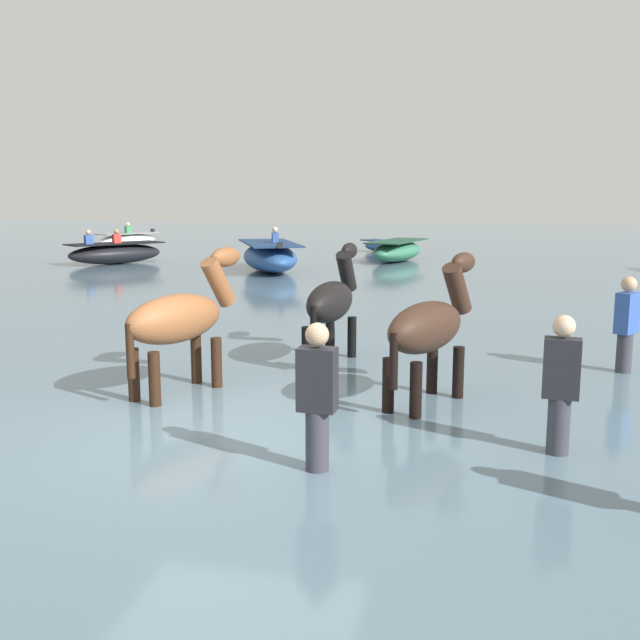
{
  "coord_description": "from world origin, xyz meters",
  "views": [
    {
      "loc": [
        2.25,
        -6.55,
        2.67
      ],
      "look_at": [
        0.15,
        3.86,
        0.86
      ],
      "focal_mm": 41.06,
      "sensor_mm": 36.0,
      "label": 1
    }
  ],
  "objects_px": {
    "horse_lead_black": "(332,304)",
    "horse_flank_chestnut": "(180,322)",
    "boat_distant_east": "(397,251)",
    "boat_distant_west": "(115,253)",
    "boat_near_starboard": "(270,257)",
    "boat_far_inshore": "(128,240)",
    "boat_far_offshore": "(386,247)",
    "person_wading_close": "(625,334)",
    "person_onlooker_right": "(560,399)",
    "person_wading_mid": "(317,412)",
    "horse_trailing_dark_bay": "(429,331)"
  },
  "relations": [
    {
      "from": "horse_lead_black",
      "to": "boat_far_offshore",
      "type": "relative_size",
      "value": 0.82
    },
    {
      "from": "horse_flank_chestnut",
      "to": "boat_far_offshore",
      "type": "height_order",
      "value": "horse_flank_chestnut"
    },
    {
      "from": "horse_lead_black",
      "to": "person_wading_mid",
      "type": "bearing_deg",
      "value": -81.2
    },
    {
      "from": "boat_distant_east",
      "to": "boat_distant_west",
      "type": "relative_size",
      "value": 1.15
    },
    {
      "from": "boat_distant_west",
      "to": "boat_far_offshore",
      "type": "height_order",
      "value": "boat_distant_west"
    },
    {
      "from": "horse_flank_chestnut",
      "to": "boat_distant_east",
      "type": "distance_m",
      "value": 18.09
    },
    {
      "from": "boat_distant_east",
      "to": "person_wading_mid",
      "type": "distance_m",
      "value": 20.24
    },
    {
      "from": "person_wading_mid",
      "to": "person_wading_close",
      "type": "bearing_deg",
      "value": 52.33
    },
    {
      "from": "boat_distant_west",
      "to": "person_onlooker_right",
      "type": "height_order",
      "value": "person_onlooker_right"
    },
    {
      "from": "horse_lead_black",
      "to": "horse_flank_chestnut",
      "type": "relative_size",
      "value": 0.98
    },
    {
      "from": "boat_far_inshore",
      "to": "person_wading_close",
      "type": "height_order",
      "value": "person_wading_close"
    },
    {
      "from": "horse_lead_black",
      "to": "boat_distant_east",
      "type": "xyz_separation_m",
      "value": [
        -0.64,
        16.14,
        -0.45
      ]
    },
    {
      "from": "boat_far_offshore",
      "to": "person_onlooker_right",
      "type": "relative_size",
      "value": 1.48
    },
    {
      "from": "boat_far_offshore",
      "to": "person_wading_close",
      "type": "bearing_deg",
      "value": -74.84
    },
    {
      "from": "boat_near_starboard",
      "to": "boat_distant_west",
      "type": "relative_size",
      "value": 1.31
    },
    {
      "from": "horse_flank_chestnut",
      "to": "person_wading_mid",
      "type": "relative_size",
      "value": 1.25
    },
    {
      "from": "horse_trailing_dark_bay",
      "to": "horse_flank_chestnut",
      "type": "bearing_deg",
      "value": -177.78
    },
    {
      "from": "person_onlooker_right",
      "to": "boat_far_inshore",
      "type": "bearing_deg",
      "value": 123.46
    },
    {
      "from": "horse_flank_chestnut",
      "to": "boat_far_offshore",
      "type": "relative_size",
      "value": 0.85
    },
    {
      "from": "boat_distant_west",
      "to": "person_onlooker_right",
      "type": "xyz_separation_m",
      "value": [
        12.69,
        -16.49,
        0.15
      ]
    },
    {
      "from": "boat_distant_east",
      "to": "person_wading_close",
      "type": "xyz_separation_m",
      "value": [
        4.54,
        -15.96,
        0.14
      ]
    },
    {
      "from": "horse_lead_black",
      "to": "horse_trailing_dark_bay",
      "type": "relative_size",
      "value": 0.99
    },
    {
      "from": "boat_distant_east",
      "to": "boat_far_offshore",
      "type": "xyz_separation_m",
      "value": [
        -0.84,
        3.89,
        -0.12
      ]
    },
    {
      "from": "horse_flank_chestnut",
      "to": "boat_far_inshore",
      "type": "relative_size",
      "value": 0.66
    },
    {
      "from": "boat_far_inshore",
      "to": "person_wading_close",
      "type": "xyz_separation_m",
      "value": [
        17.18,
        -20.75,
        0.19
      ]
    },
    {
      "from": "boat_distant_east",
      "to": "boat_far_inshore",
      "type": "relative_size",
      "value": 1.25
    },
    {
      "from": "boat_far_inshore",
      "to": "person_onlooker_right",
      "type": "xyz_separation_m",
      "value": [
        15.96,
        -24.15,
        0.19
      ]
    },
    {
      "from": "boat_near_starboard",
      "to": "person_wading_mid",
      "type": "relative_size",
      "value": 2.72
    },
    {
      "from": "horse_trailing_dark_bay",
      "to": "person_wading_mid",
      "type": "distance_m",
      "value": 2.4
    },
    {
      "from": "horse_lead_black",
      "to": "horse_flank_chestnut",
      "type": "xyz_separation_m",
      "value": [
        -1.45,
        -1.93,
        0.03
      ]
    },
    {
      "from": "boat_distant_east",
      "to": "person_onlooker_right",
      "type": "distance_m",
      "value": 19.65
    },
    {
      "from": "boat_distant_west",
      "to": "person_onlooker_right",
      "type": "distance_m",
      "value": 20.8
    },
    {
      "from": "horse_lead_black",
      "to": "person_wading_close",
      "type": "xyz_separation_m",
      "value": [
        3.9,
        0.18,
        -0.31
      ]
    },
    {
      "from": "horse_flank_chestnut",
      "to": "person_wading_mid",
      "type": "height_order",
      "value": "horse_flank_chestnut"
    },
    {
      "from": "horse_lead_black",
      "to": "horse_trailing_dark_bay",
      "type": "distance_m",
      "value": 2.31
    },
    {
      "from": "boat_far_offshore",
      "to": "boat_near_starboard",
      "type": "bearing_deg",
      "value": -108.17
    },
    {
      "from": "boat_near_starboard",
      "to": "person_onlooker_right",
      "type": "height_order",
      "value": "boat_near_starboard"
    },
    {
      "from": "boat_far_offshore",
      "to": "person_wading_mid",
      "type": "xyz_separation_m",
      "value": [
        2.11,
        -24.09,
        0.27
      ]
    },
    {
      "from": "horse_lead_black",
      "to": "boat_near_starboard",
      "type": "relative_size",
      "value": 0.45
    },
    {
      "from": "horse_lead_black",
      "to": "boat_near_starboard",
      "type": "xyz_separation_m",
      "value": [
        -4.16,
        11.88,
        -0.37
      ]
    },
    {
      "from": "boat_near_starboard",
      "to": "boat_far_inshore",
      "type": "distance_m",
      "value": 12.85
    },
    {
      "from": "person_wading_mid",
      "to": "person_onlooker_right",
      "type": "distance_m",
      "value": 2.22
    },
    {
      "from": "horse_lead_black",
      "to": "boat_distant_east",
      "type": "relative_size",
      "value": 0.51
    },
    {
      "from": "person_wading_close",
      "to": "person_onlooker_right",
      "type": "height_order",
      "value": "same"
    },
    {
      "from": "boat_far_offshore",
      "to": "person_onlooker_right",
      "type": "distance_m",
      "value": 23.63
    },
    {
      "from": "person_wading_mid",
      "to": "person_onlooker_right",
      "type": "relative_size",
      "value": 1.0
    },
    {
      "from": "horse_lead_black",
      "to": "horse_flank_chestnut",
      "type": "height_order",
      "value": "horse_flank_chestnut"
    },
    {
      "from": "person_onlooker_right",
      "to": "boat_near_starboard",
      "type": "bearing_deg",
      "value": 114.35
    },
    {
      "from": "boat_near_starboard",
      "to": "horse_flank_chestnut",
      "type": "bearing_deg",
      "value": -78.93
    },
    {
      "from": "boat_distant_east",
      "to": "boat_far_offshore",
      "type": "bearing_deg",
      "value": 102.16
    }
  ]
}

